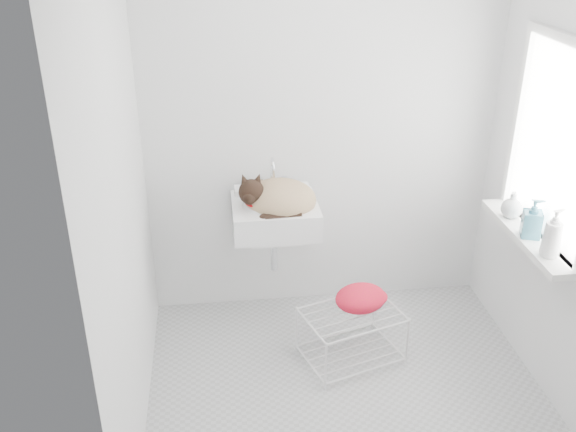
{
  "coord_description": "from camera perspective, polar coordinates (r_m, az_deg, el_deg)",
  "views": [
    {
      "loc": [
        -0.66,
        -2.72,
        2.48
      ],
      "look_at": [
        -0.27,
        0.5,
        0.88
      ],
      "focal_mm": 39.99,
      "sensor_mm": 36.0,
      "label": 1
    }
  ],
  "objects": [
    {
      "name": "window_glass",
      "position": [
        3.59,
        22.82,
        5.8
      ],
      "size": [
        0.01,
        0.8,
        1.0
      ],
      "primitive_type": "cube",
      "color": "white",
      "rests_on": "right_wall"
    },
    {
      "name": "faucet",
      "position": [
        3.95,
        -1.46,
        4.07
      ],
      "size": [
        0.19,
        0.13,
        0.19
      ],
      "primitive_type": null,
      "color": "silver",
      "rests_on": "sink"
    },
    {
      "name": "right_wall",
      "position": [
        3.47,
        24.27,
        3.07
      ],
      "size": [
        0.02,
        2.0,
        2.5
      ],
      "primitive_type": "cube",
      "color": "white",
      "rests_on": "ground"
    },
    {
      "name": "towel",
      "position": [
        3.82,
        6.45,
        -7.71
      ],
      "size": [
        0.37,
        0.31,
        0.13
      ],
      "primitive_type": "ellipsoid",
      "rotation": [
        0.0,
        0.0,
        0.34
      ],
      "color": "red",
      "rests_on": "wire_rack"
    },
    {
      "name": "bottle_c",
      "position": [
        3.89,
        19.14,
        -0.06
      ],
      "size": [
        0.17,
        0.17,
        0.16
      ],
      "primitive_type": "imported",
      "rotation": [
        0.0,
        0.0,
        5.53
      ],
      "color": "silver",
      "rests_on": "windowsill"
    },
    {
      "name": "windowsill",
      "position": [
        3.75,
        20.46,
        -1.65
      ],
      "size": [
        0.16,
        0.88,
        0.04
      ],
      "primitive_type": "cube",
      "color": "white",
      "rests_on": "right_wall"
    },
    {
      "name": "window_frame",
      "position": [
        3.58,
        22.61,
        5.8
      ],
      "size": [
        0.04,
        0.9,
        1.1
      ],
      "primitive_type": "cube",
      "color": "white",
      "rests_on": "right_wall"
    },
    {
      "name": "bottle_b",
      "position": [
        3.7,
        20.65,
        -1.7
      ],
      "size": [
        0.13,
        0.13,
        0.22
      ],
      "primitive_type": "imported",
      "rotation": [
        0.0,
        0.0,
        1.24
      ],
      "color": "#366F82",
      "rests_on": "windowsill"
    },
    {
      "name": "bottle_a",
      "position": [
        3.54,
        22.13,
        -3.3
      ],
      "size": [
        0.1,
        0.1,
        0.22
      ],
      "primitive_type": "imported",
      "rotation": [
        0.0,
        0.0,
        1.8
      ],
      "color": "white",
      "rests_on": "windowsill"
    },
    {
      "name": "floor",
      "position": [
        3.74,
        5.26,
        -15.42
      ],
      "size": [
        2.2,
        2.0,
        0.02
      ],
      "primitive_type": "cube",
      "color": "#B0B1B2",
      "rests_on": "ground"
    },
    {
      "name": "left_wall",
      "position": [
        3.02,
        -14.62,
        1.29
      ],
      "size": [
        0.02,
        2.0,
        2.5
      ],
      "primitive_type": "cube",
      "color": "white",
      "rests_on": "ground"
    },
    {
      "name": "cat",
      "position": [
        3.81,
        -0.97,
        1.58
      ],
      "size": [
        0.49,
        0.43,
        0.28
      ],
      "rotation": [
        0.0,
        0.0,
        -0.2
      ],
      "color": "tan",
      "rests_on": "sink"
    },
    {
      "name": "sink",
      "position": [
        3.84,
        -1.17,
        1.13
      ],
      "size": [
        0.51,
        0.45,
        0.21
      ],
      "primitive_type": "cube",
      "color": "white",
      "rests_on": "back_wall"
    },
    {
      "name": "back_wall",
      "position": [
        3.97,
        3.06,
        8.19
      ],
      "size": [
        2.2,
        0.02,
        2.5
      ],
      "primitive_type": "cube",
      "color": "white",
      "rests_on": "ground"
    },
    {
      "name": "wire_rack",
      "position": [
        3.89,
        5.63,
        -10.67
      ],
      "size": [
        0.63,
        0.52,
        0.32
      ],
      "primitive_type": "cube",
      "rotation": [
        0.0,
        0.0,
        0.31
      ],
      "color": "silver",
      "rests_on": "floor"
    }
  ]
}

